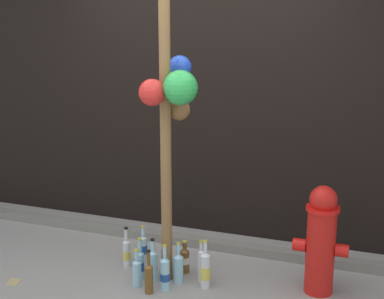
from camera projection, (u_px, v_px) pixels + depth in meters
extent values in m
plane|color=gray|center=(142.00, 296.00, 4.21)|extent=(14.00, 14.00, 0.00)
cube|color=black|center=(205.00, 61.00, 5.16)|extent=(10.00, 0.20, 3.29)
cube|color=slate|center=(187.00, 240.00, 5.12)|extent=(8.00, 0.12, 0.08)
cylinder|color=olive|center=(165.00, 110.00, 4.14)|extent=(0.08, 0.08, 2.76)
sphere|color=blue|center=(180.00, 67.00, 4.24)|extent=(0.18, 0.18, 0.18)
sphere|color=red|center=(152.00, 92.00, 4.01)|extent=(0.20, 0.20, 0.20)
sphere|color=green|center=(180.00, 88.00, 3.99)|extent=(0.26, 0.26, 0.26)
sphere|color=brown|center=(179.00, 109.00, 4.23)|extent=(0.17, 0.17, 0.17)
sphere|color=brown|center=(179.00, 92.00, 4.19)|extent=(0.12, 0.12, 0.12)
sphere|color=brown|center=(174.00, 87.00, 4.20)|extent=(0.05, 0.05, 0.05)
sphere|color=brown|center=(184.00, 88.00, 4.17)|extent=(0.05, 0.05, 0.05)
sphere|color=brown|center=(176.00, 93.00, 4.15)|extent=(0.04, 0.04, 0.04)
cylinder|color=red|center=(320.00, 252.00, 4.20)|extent=(0.22, 0.22, 0.66)
cylinder|color=red|center=(323.00, 209.00, 4.12)|extent=(0.25, 0.25, 0.03)
sphere|color=red|center=(323.00, 199.00, 4.10)|extent=(0.21, 0.21, 0.21)
cylinder|color=red|center=(299.00, 245.00, 4.24)|extent=(0.10, 0.10, 0.10)
cylinder|color=red|center=(342.00, 251.00, 4.14)|extent=(0.10, 0.10, 0.10)
cylinder|color=brown|center=(166.00, 261.00, 4.59)|extent=(0.08, 0.08, 0.19)
cone|color=brown|center=(166.00, 248.00, 4.56)|extent=(0.08, 0.08, 0.03)
cylinder|color=brown|center=(166.00, 241.00, 4.54)|extent=(0.04, 0.04, 0.10)
cylinder|color=silver|center=(166.00, 261.00, 4.59)|extent=(0.08, 0.08, 0.05)
cylinder|color=black|center=(166.00, 234.00, 4.53)|extent=(0.04, 0.04, 0.01)
cylinder|color=#93CCE0|center=(153.00, 267.00, 4.42)|extent=(0.07, 0.07, 0.24)
cone|color=#93CCE0|center=(153.00, 252.00, 4.39)|extent=(0.07, 0.07, 0.03)
cylinder|color=#93CCE0|center=(152.00, 245.00, 4.38)|extent=(0.03, 0.03, 0.08)
cylinder|color=black|center=(152.00, 240.00, 4.36)|extent=(0.04, 0.04, 0.01)
cylinder|color=brown|center=(185.00, 262.00, 4.57)|extent=(0.08, 0.08, 0.19)
cone|color=brown|center=(185.00, 250.00, 4.55)|extent=(0.08, 0.08, 0.03)
cylinder|color=brown|center=(185.00, 245.00, 4.54)|extent=(0.04, 0.04, 0.05)
cylinder|color=silver|center=(185.00, 260.00, 4.57)|extent=(0.08, 0.08, 0.06)
cylinder|color=gold|center=(185.00, 242.00, 4.53)|extent=(0.04, 0.04, 0.01)
cylinder|color=#93CCE0|center=(140.00, 266.00, 4.47)|extent=(0.06, 0.06, 0.21)
cone|color=#93CCE0|center=(140.00, 252.00, 4.45)|extent=(0.06, 0.06, 0.03)
cylinder|color=#93CCE0|center=(140.00, 245.00, 4.43)|extent=(0.03, 0.03, 0.10)
cylinder|color=#1E478C|center=(140.00, 266.00, 4.48)|extent=(0.07, 0.07, 0.07)
cylinder|color=gold|center=(140.00, 239.00, 4.42)|extent=(0.04, 0.04, 0.01)
cylinder|color=#93CCE0|center=(178.00, 269.00, 4.41)|extent=(0.08, 0.08, 0.21)
cone|color=#93CCE0|center=(178.00, 255.00, 4.38)|extent=(0.08, 0.08, 0.03)
cylinder|color=#93CCE0|center=(178.00, 249.00, 4.36)|extent=(0.03, 0.03, 0.08)
cylinder|color=gold|center=(178.00, 243.00, 4.35)|extent=(0.03, 0.03, 0.01)
cylinder|color=silver|center=(205.00, 271.00, 4.31)|extent=(0.08, 0.08, 0.27)
cone|color=silver|center=(205.00, 253.00, 4.28)|extent=(0.08, 0.08, 0.03)
cylinder|color=silver|center=(205.00, 247.00, 4.26)|extent=(0.03, 0.03, 0.08)
cylinder|color=#D8C64C|center=(205.00, 273.00, 4.32)|extent=(0.08, 0.08, 0.10)
cylinder|color=gold|center=(205.00, 241.00, 4.25)|extent=(0.03, 0.03, 0.01)
cylinder|color=#B2DBEA|center=(143.00, 250.00, 4.77)|extent=(0.07, 0.07, 0.21)
cone|color=#B2DBEA|center=(143.00, 237.00, 4.74)|extent=(0.07, 0.07, 0.03)
cylinder|color=#B2DBEA|center=(143.00, 231.00, 4.72)|extent=(0.03, 0.03, 0.07)
cylinder|color=#1E478C|center=(143.00, 249.00, 4.76)|extent=(0.07, 0.07, 0.08)
cylinder|color=gold|center=(143.00, 227.00, 4.71)|extent=(0.03, 0.03, 0.01)
cylinder|color=#93CCE0|center=(165.00, 275.00, 4.28)|extent=(0.07, 0.07, 0.24)
cone|color=#93CCE0|center=(165.00, 259.00, 4.25)|extent=(0.07, 0.07, 0.03)
cylinder|color=#93CCE0|center=(165.00, 252.00, 4.24)|extent=(0.03, 0.03, 0.09)
cylinder|color=#1E478C|center=(165.00, 277.00, 4.29)|extent=(0.08, 0.08, 0.06)
cylinder|color=gold|center=(164.00, 246.00, 4.22)|extent=(0.03, 0.03, 0.01)
cylinder|color=silver|center=(201.00, 266.00, 4.42)|extent=(0.06, 0.06, 0.25)
cone|color=silver|center=(201.00, 251.00, 4.38)|extent=(0.06, 0.06, 0.02)
cylinder|color=silver|center=(201.00, 246.00, 4.37)|extent=(0.03, 0.03, 0.06)
cylinder|color=gold|center=(201.00, 242.00, 4.37)|extent=(0.03, 0.03, 0.01)
cylinder|color=#93CCE0|center=(137.00, 274.00, 4.35)|extent=(0.07, 0.07, 0.20)
cone|color=#93CCE0|center=(137.00, 261.00, 4.32)|extent=(0.07, 0.07, 0.03)
cylinder|color=#93CCE0|center=(137.00, 255.00, 4.31)|extent=(0.03, 0.03, 0.07)
cylinder|color=gold|center=(136.00, 250.00, 4.30)|extent=(0.04, 0.04, 0.01)
cylinder|color=brown|center=(149.00, 280.00, 4.23)|extent=(0.07, 0.07, 0.22)
cone|color=brown|center=(149.00, 265.00, 4.20)|extent=(0.07, 0.07, 0.03)
cylinder|color=brown|center=(148.00, 258.00, 4.19)|extent=(0.03, 0.03, 0.10)
cylinder|color=black|center=(148.00, 251.00, 4.17)|extent=(0.03, 0.03, 0.01)
cylinder|color=silver|center=(127.00, 254.00, 4.67)|extent=(0.06, 0.06, 0.22)
cone|color=silver|center=(126.00, 241.00, 4.64)|extent=(0.06, 0.06, 0.03)
cylinder|color=silver|center=(126.00, 234.00, 4.62)|extent=(0.03, 0.03, 0.09)
cylinder|color=#D8C64C|center=(127.00, 255.00, 4.67)|extent=(0.06, 0.06, 0.08)
cylinder|color=black|center=(126.00, 228.00, 4.61)|extent=(0.03, 0.03, 0.01)
cube|color=tan|center=(14.00, 282.00, 4.42)|extent=(0.12, 0.14, 0.01)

